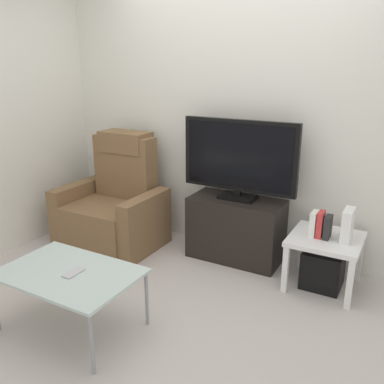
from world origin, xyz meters
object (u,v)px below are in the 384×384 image
object	(u,v)px
book_rightmost	(328,227)
coffee_table	(69,275)
side_table	(325,245)
cell_phone	(74,273)
subwoofer_box	(323,268)
book_middle	(320,224)
tv_stand	(236,229)
game_console	(348,225)
recliner_armchair	(115,206)
book_leftmost	(314,224)
television	(239,158)

from	to	relation	value
book_rightmost	coffee_table	size ratio (longest dim) A/B	0.20
book_rightmost	coffee_table	distance (m)	1.93
side_table	cell_phone	world-z (taller)	cell_phone
subwoofer_box	book_middle	xyz separation A→B (m)	(-0.05, -0.02, 0.38)
tv_stand	coffee_table	distance (m)	1.60
side_table	subwoofer_box	bearing A→B (deg)	180.00
game_console	cell_phone	distance (m)	2.02
recliner_armchair	book_leftmost	xyz separation A→B (m)	(1.92, 0.10, 0.15)
tv_stand	side_table	bearing A→B (deg)	-8.24
tv_stand	television	bearing A→B (deg)	90.00
cell_phone	game_console	bearing A→B (deg)	43.44
book_leftmost	coffee_table	bearing A→B (deg)	-132.45
recliner_armchair	subwoofer_box	xyz separation A→B (m)	(2.02, 0.12, -0.22)
recliner_armchair	side_table	xyz separation A→B (m)	(2.02, 0.12, -0.01)
television	game_console	xyz separation A→B (m)	(0.96, -0.13, -0.39)
book_leftmost	cell_phone	distance (m)	1.83
cell_phone	subwoofer_box	bearing A→B (deg)	46.25
television	cell_phone	size ratio (longest dim) A/B	6.93
cell_phone	side_table	bearing A→B (deg)	46.25
tv_stand	book_middle	bearing A→B (deg)	-10.22
book_middle	coffee_table	xyz separation A→B (m)	(-1.30, -1.37, -0.13)
recliner_armchair	book_leftmost	bearing A→B (deg)	-0.35
side_table	television	bearing A→B (deg)	170.48
tv_stand	book_middle	world-z (taller)	book_middle
cell_phone	recliner_armchair	bearing A→B (deg)	118.65
television	book_leftmost	bearing A→B (deg)	-12.37
television	cell_phone	distance (m)	1.68
cell_phone	book_rightmost	bearing A→B (deg)	45.67
side_table	book_leftmost	bearing A→B (deg)	-168.69
recliner_armchair	book_leftmost	size ratio (longest dim) A/B	5.45
side_table	subwoofer_box	xyz separation A→B (m)	(-0.00, 0.00, -0.21)
subwoofer_box	book_rightmost	world-z (taller)	book_rightmost
book_middle	side_table	bearing A→B (deg)	22.19
book_middle	book_rightmost	bearing A→B (deg)	0.00
book_rightmost	cell_phone	world-z (taller)	book_rightmost
book_leftmost	book_middle	world-z (taller)	book_middle
side_table	cell_phone	size ratio (longest dim) A/B	3.60
coffee_table	cell_phone	size ratio (longest dim) A/B	6.00
recliner_armchair	game_console	size ratio (longest dim) A/B	4.33
recliner_armchair	subwoofer_box	bearing A→B (deg)	0.07
book_rightmost	game_console	bearing A→B (deg)	12.30
tv_stand	cell_phone	distance (m)	1.59
book_middle	cell_phone	xyz separation A→B (m)	(-1.26, -1.37, -0.10)
book_leftmost	coffee_table	distance (m)	1.86
subwoofer_box	cell_phone	xyz separation A→B (m)	(-1.31, -1.39, 0.28)
book_middle	television	bearing A→B (deg)	168.44
recliner_armchair	cell_phone	size ratio (longest dim) A/B	7.20
subwoofer_box	book_middle	size ratio (longest dim) A/B	1.47
book_middle	game_console	distance (m)	0.20
coffee_table	television	bearing A→B (deg)	70.57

